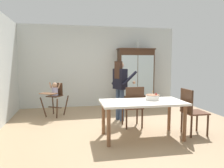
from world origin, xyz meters
name	(u,v)px	position (x,y,z in m)	size (l,w,h in m)	color
ground_plane	(118,128)	(0.00, 0.00, 0.00)	(6.24, 6.24, 0.00)	tan
wall_back	(99,67)	(0.00, 2.63, 1.35)	(5.32, 0.06, 2.70)	silver
china_cabinet	(136,77)	(1.21, 2.37, 0.99)	(1.26, 0.48, 1.96)	#422819
ceramic_vase	(138,45)	(1.28, 2.37, 2.08)	(0.13, 0.13, 0.27)	#B2B7B2
high_chair_with_toddler	(55,93)	(-1.44, 1.44, 0.65)	(0.79, 0.84, 0.95)	#422819
adult_person	(120,83)	(0.23, 0.66, 0.97)	(0.64, 0.64, 1.53)	#33425B
dining_table	(142,106)	(0.34, -0.67, 0.65)	(1.68, 0.91, 0.74)	silver
birthday_cake	(153,97)	(0.60, -0.56, 0.79)	(0.28, 0.28, 0.19)	white
dining_chair_far_side	(133,104)	(0.37, -0.02, 0.56)	(0.44, 0.44, 0.96)	#422819
dining_chair_right_end	(191,108)	(1.39, -0.71, 0.56)	(0.44, 0.44, 0.96)	#422819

